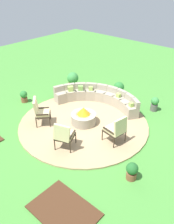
{
  "coord_description": "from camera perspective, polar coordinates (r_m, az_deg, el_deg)",
  "views": [
    {
      "loc": [
        5.12,
        -5.56,
        5.15
      ],
      "look_at": [
        0.0,
        0.2,
        0.45
      ],
      "focal_mm": 37.77,
      "sensor_mm": 36.0,
      "label": 1
    }
  ],
  "objects": [
    {
      "name": "ground_plane",
      "position": [
        9.15,
        -0.83,
        -2.9
      ],
      "size": [
        24.0,
        24.0,
        0.0
      ],
      "primitive_type": "plane",
      "color": "#478C38"
    },
    {
      "name": "patio_circle",
      "position": [
        9.13,
        -0.83,
        -2.74
      ],
      "size": [
        4.95,
        4.95,
        0.06
      ],
      "primitive_type": "cylinder",
      "color": "tan",
      "rests_on": "ground_plane"
    },
    {
      "name": "mulch_bed_right",
      "position": [
        6.36,
        -5.61,
        -22.65
      ],
      "size": [
        1.64,
        1.16,
        0.04
      ],
      "primitive_type": "cube",
      "color": "#472B19",
      "rests_on": "ground_plane"
    },
    {
      "name": "fire_pit",
      "position": [
        8.97,
        -0.85,
        -1.23
      ],
      "size": [
        0.97,
        0.97,
        0.67
      ],
      "color": "#9E937F",
      "rests_on": "patio_circle"
    },
    {
      "name": "curved_stone_bench",
      "position": [
        10.28,
        2.7,
        3.54
      ],
      "size": [
        3.61,
        1.92,
        0.72
      ],
      "color": "#9E937F",
      "rests_on": "patio_circle"
    },
    {
      "name": "lounge_chair_front_left",
      "position": [
        8.94,
        -11.24,
        0.26
      ],
      "size": [
        0.77,
        0.79,
        1.09
      ],
      "rotation": [
        0.0,
        0.0,
        5.54
      ],
      "color": "#2D2319",
      "rests_on": "patio_circle"
    },
    {
      "name": "lounge_chair_front_right",
      "position": [
        7.62,
        -5.59,
        -5.5
      ],
      "size": [
        0.76,
        0.78,
        1.02
      ],
      "rotation": [
        0.0,
        0.0,
        6.72
      ],
      "color": "#2D2319",
      "rests_on": "patio_circle"
    },
    {
      "name": "lounge_chair_back_left",
      "position": [
        7.91,
        7.1,
        -4.09
      ],
      "size": [
        0.7,
        0.68,
        1.01
      ],
      "rotation": [
        0.0,
        0.0,
        7.7
      ],
      "color": "#2D2319",
      "rests_on": "patio_circle"
    },
    {
      "name": "potted_plant_0",
      "position": [
        11.16,
        7.7,
        5.71
      ],
      "size": [
        0.49,
        0.49,
        0.67
      ],
      "color": "brown",
      "rests_on": "ground_plane"
    },
    {
      "name": "potted_plant_1",
      "position": [
        11.88,
        -3.46,
        7.89
      ],
      "size": [
        0.57,
        0.57,
        0.79
      ],
      "color": "brown",
      "rests_on": "ground_plane"
    },
    {
      "name": "potted_plant_2",
      "position": [
        10.24,
        16.05,
        2.0
      ],
      "size": [
        0.33,
        0.33,
        0.62
      ],
      "color": "#605B56",
      "rests_on": "ground_plane"
    },
    {
      "name": "potted_plant_3",
      "position": [
        10.91,
        -15.04,
        3.73
      ],
      "size": [
        0.32,
        0.32,
        0.54
      ],
      "color": "brown",
      "rests_on": "ground_plane"
    },
    {
      "name": "potted_plant_4",
      "position": [
        6.92,
        10.82,
        -13.77
      ],
      "size": [
        0.35,
        0.35,
        0.56
      ],
      "color": "brown",
      "rests_on": "ground_plane"
    }
  ]
}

